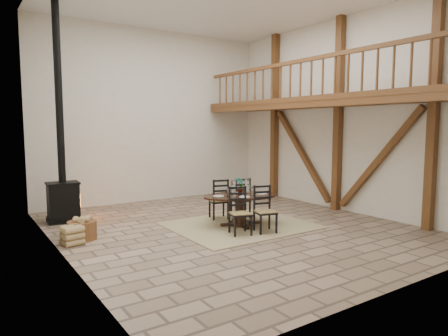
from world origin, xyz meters
TOP-DOWN VIEW (x-y plane):
  - ground at (0.00, 0.00)m, footprint 8.00×8.00m
  - room_shell at (1.19, 0.00)m, footprint 7.02×8.02m
  - rug at (0.25, 0.01)m, footprint 3.00×2.50m
  - dining_table at (0.25, 0.02)m, footprint 1.89×2.05m
  - wood_stove at (-2.93, 2.60)m, footprint 0.74×0.59m
  - log_basket at (-2.97, 0.86)m, footprint 0.55×0.55m
  - log_stack at (-3.22, 0.57)m, footprint 0.41×0.41m

SIDE VIEW (x-z plane):
  - ground at x=0.00m, z-range 0.00..0.00m
  - rug at x=0.25m, z-range 0.00..0.02m
  - log_stack at x=-3.22m, z-range 0.00..0.36m
  - log_basket at x=-2.97m, z-range -0.03..0.43m
  - dining_table at x=0.25m, z-range -0.13..0.94m
  - wood_stove at x=-2.93m, z-range -1.39..3.61m
  - room_shell at x=1.19m, z-range 0.51..5.52m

